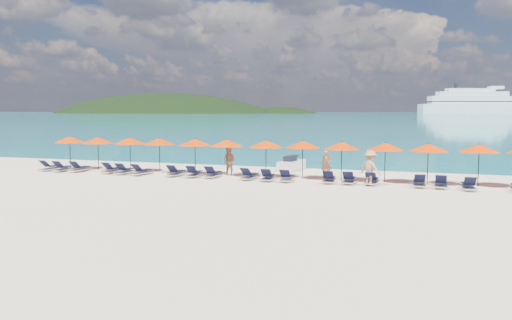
% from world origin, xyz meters
% --- Properties ---
extents(ground, '(1400.00, 1400.00, 0.00)m').
position_xyz_m(ground, '(0.00, 0.00, 0.00)').
color(ground, beige).
extents(sea, '(1600.00, 1300.00, 0.01)m').
position_xyz_m(sea, '(0.00, 660.00, 0.01)').
color(sea, '#1FA9B2').
rests_on(sea, ground).
extents(headland_main, '(374.00, 242.00, 126.50)m').
position_xyz_m(headland_main, '(-300.00, 540.00, -38.00)').
color(headland_main, black).
rests_on(headland_main, ground).
extents(headland_small, '(162.00, 126.00, 85.50)m').
position_xyz_m(headland_small, '(-150.00, 560.00, -35.00)').
color(headland_small, black).
rests_on(headland_small, ground).
extents(cruise_ship, '(131.90, 57.52, 36.58)m').
position_xyz_m(cruise_ship, '(74.09, 527.94, 9.52)').
color(cruise_ship, silver).
rests_on(cruise_ship, ground).
extents(jetski, '(1.41, 2.82, 0.96)m').
position_xyz_m(jetski, '(0.70, 8.51, 0.40)').
color(jetski, silver).
rests_on(jetski, ground).
extents(beachgoer_a, '(0.64, 0.46, 1.65)m').
position_xyz_m(beachgoer_a, '(3.60, 5.37, 0.82)').
color(beachgoer_a, tan).
rests_on(beachgoer_a, ground).
extents(beachgoer_b, '(0.93, 0.65, 1.75)m').
position_xyz_m(beachgoer_b, '(-2.36, 4.91, 0.88)').
color(beachgoer_b, tan).
rests_on(beachgoer_b, ground).
extents(beachgoer_c, '(1.34, 1.14, 1.90)m').
position_xyz_m(beachgoer_c, '(6.33, 3.21, 0.95)').
color(beachgoer_c, tan).
rests_on(beachgoer_c, ground).
extents(umbrella_0, '(2.10, 2.10, 2.28)m').
position_xyz_m(umbrella_0, '(-13.92, 4.64, 2.02)').
color(umbrella_0, black).
rests_on(umbrella_0, ground).
extents(umbrella_1, '(2.10, 2.10, 2.28)m').
position_xyz_m(umbrella_1, '(-11.56, 4.50, 2.02)').
color(umbrella_1, black).
rests_on(umbrella_1, ground).
extents(umbrella_2, '(2.10, 2.10, 2.28)m').
position_xyz_m(umbrella_2, '(-9.23, 4.69, 2.02)').
color(umbrella_2, black).
rests_on(umbrella_2, ground).
extents(umbrella_3, '(2.10, 2.10, 2.28)m').
position_xyz_m(umbrella_3, '(-7.05, 4.66, 2.02)').
color(umbrella_3, black).
rests_on(umbrella_3, ground).
extents(umbrella_4, '(2.10, 2.10, 2.28)m').
position_xyz_m(umbrella_4, '(-4.56, 4.67, 2.02)').
color(umbrella_4, black).
rests_on(umbrella_4, ground).
extents(umbrella_5, '(2.10, 2.10, 2.28)m').
position_xyz_m(umbrella_5, '(-2.38, 4.56, 2.02)').
color(umbrella_5, black).
rests_on(umbrella_5, ground).
extents(umbrella_6, '(2.10, 2.10, 2.28)m').
position_xyz_m(umbrella_6, '(0.12, 4.56, 2.02)').
color(umbrella_6, black).
rests_on(umbrella_6, ground).
extents(umbrella_7, '(2.10, 2.10, 2.28)m').
position_xyz_m(umbrella_7, '(2.30, 4.77, 2.02)').
color(umbrella_7, black).
rests_on(umbrella_7, ground).
extents(umbrella_8, '(2.10, 2.10, 2.28)m').
position_xyz_m(umbrella_8, '(4.61, 4.51, 2.02)').
color(umbrella_8, black).
rests_on(umbrella_8, ground).
extents(umbrella_9, '(2.10, 2.10, 2.28)m').
position_xyz_m(umbrella_9, '(7.00, 4.61, 2.02)').
color(umbrella_9, black).
rests_on(umbrella_9, ground).
extents(umbrella_10, '(2.10, 2.10, 2.28)m').
position_xyz_m(umbrella_10, '(9.25, 4.49, 2.02)').
color(umbrella_10, black).
rests_on(umbrella_10, ground).
extents(umbrella_11, '(2.10, 2.10, 2.28)m').
position_xyz_m(umbrella_11, '(11.78, 4.72, 2.02)').
color(umbrella_11, black).
rests_on(umbrella_11, ground).
extents(lounger_0, '(0.72, 1.73, 0.66)m').
position_xyz_m(lounger_0, '(-14.51, 3.40, 0.24)').
color(lounger_0, silver).
rests_on(lounger_0, ground).
extents(lounger_1, '(0.73, 1.74, 0.66)m').
position_xyz_m(lounger_1, '(-13.40, 3.25, 0.24)').
color(lounger_1, silver).
rests_on(lounger_1, ground).
extents(lounger_2, '(0.67, 1.72, 0.66)m').
position_xyz_m(lounger_2, '(-12.28, 3.49, 0.24)').
color(lounger_2, silver).
rests_on(lounger_2, ground).
extents(lounger_3, '(0.65, 1.71, 0.66)m').
position_xyz_m(lounger_3, '(-9.82, 3.52, 0.24)').
color(lounger_3, silver).
rests_on(lounger_3, ground).
extents(lounger_4, '(0.68, 1.72, 0.66)m').
position_xyz_m(lounger_4, '(-8.79, 3.36, 0.24)').
color(lounger_4, silver).
rests_on(lounger_4, ground).
extents(lounger_5, '(0.79, 1.75, 0.66)m').
position_xyz_m(lounger_5, '(-7.55, 3.29, 0.24)').
color(lounger_5, silver).
rests_on(lounger_5, ground).
extents(lounger_6, '(0.64, 1.71, 0.66)m').
position_xyz_m(lounger_6, '(-5.28, 3.44, 0.24)').
color(lounger_6, silver).
rests_on(lounger_6, ground).
extents(lounger_7, '(0.76, 1.75, 0.66)m').
position_xyz_m(lounger_7, '(-4.04, 3.44, 0.24)').
color(lounger_7, silver).
rests_on(lounger_7, ground).
extents(lounger_8, '(0.68, 1.72, 0.66)m').
position_xyz_m(lounger_8, '(-2.88, 3.55, 0.24)').
color(lounger_8, silver).
rests_on(lounger_8, ground).
extents(lounger_9, '(0.77, 1.75, 0.66)m').
position_xyz_m(lounger_9, '(-0.53, 3.41, 0.24)').
color(lounger_9, silver).
rests_on(lounger_9, ground).
extents(lounger_10, '(0.78, 1.75, 0.66)m').
position_xyz_m(lounger_10, '(0.63, 3.29, 0.24)').
color(lounger_10, silver).
rests_on(lounger_10, ground).
extents(lounger_11, '(0.69, 1.73, 0.66)m').
position_xyz_m(lounger_11, '(1.74, 3.30, 0.24)').
color(lounger_11, silver).
rests_on(lounger_11, ground).
extents(lounger_12, '(0.74, 1.74, 0.66)m').
position_xyz_m(lounger_12, '(4.09, 3.49, 0.24)').
color(lounger_12, silver).
rests_on(lounger_12, ground).
extents(lounger_13, '(0.67, 1.72, 0.66)m').
position_xyz_m(lounger_13, '(5.18, 3.53, 0.24)').
color(lounger_13, silver).
rests_on(lounger_13, ground).
extents(lounger_14, '(0.71, 1.73, 0.66)m').
position_xyz_m(lounger_14, '(6.40, 3.59, 0.24)').
color(lounger_14, silver).
rests_on(lounger_14, ground).
extents(lounger_15, '(0.70, 1.73, 0.66)m').
position_xyz_m(lounger_15, '(8.83, 3.54, 0.24)').
color(lounger_15, silver).
rests_on(lounger_15, ground).
extents(lounger_16, '(0.70, 1.73, 0.66)m').
position_xyz_m(lounger_16, '(9.90, 3.53, 0.24)').
color(lounger_16, silver).
rests_on(lounger_16, ground).
extents(lounger_17, '(0.69, 1.72, 0.66)m').
position_xyz_m(lounger_17, '(11.19, 3.23, 0.24)').
color(lounger_17, silver).
rests_on(lounger_17, ground).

